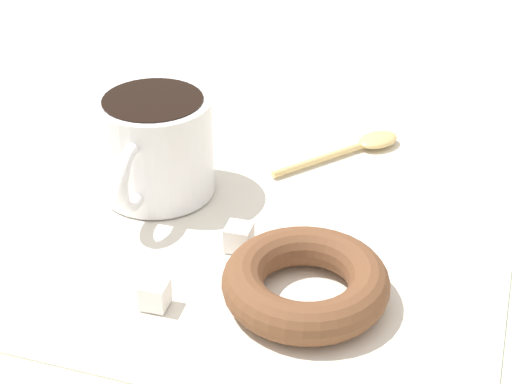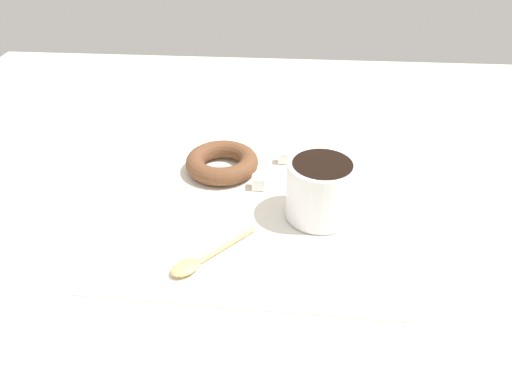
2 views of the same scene
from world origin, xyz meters
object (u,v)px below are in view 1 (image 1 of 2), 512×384
(spoon, at_px, (364,145))
(sugar_cube, at_px, (155,294))
(coffee_cup, at_px, (155,145))
(sugar_cube_extra, at_px, (239,237))
(donut, at_px, (306,282))

(spoon, bearing_deg, sugar_cube, -21.16)
(spoon, relative_size, sugar_cube, 5.99)
(coffee_cup, xyz_separation_m, sugar_cube_extra, (0.05, 0.08, -0.03))
(sugar_cube_extra, bearing_deg, sugar_cube, -23.94)
(donut, bearing_deg, sugar_cube, -70.67)
(sugar_cube, bearing_deg, sugar_cube_extra, 156.06)
(sugar_cube_extra, bearing_deg, coffee_cup, -123.99)
(spoon, height_order, sugar_cube, sugar_cube)
(spoon, relative_size, sugar_cube_extra, 5.70)
(donut, relative_size, spoon, 1.06)
(sugar_cube, relative_size, sugar_cube_extra, 0.95)
(donut, xyz_separation_m, sugar_cube, (0.03, -0.09, -0.00))
(donut, xyz_separation_m, spoon, (-0.20, 0.00, -0.01))
(coffee_cup, height_order, spoon, coffee_cup)
(coffee_cup, bearing_deg, donut, 54.86)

